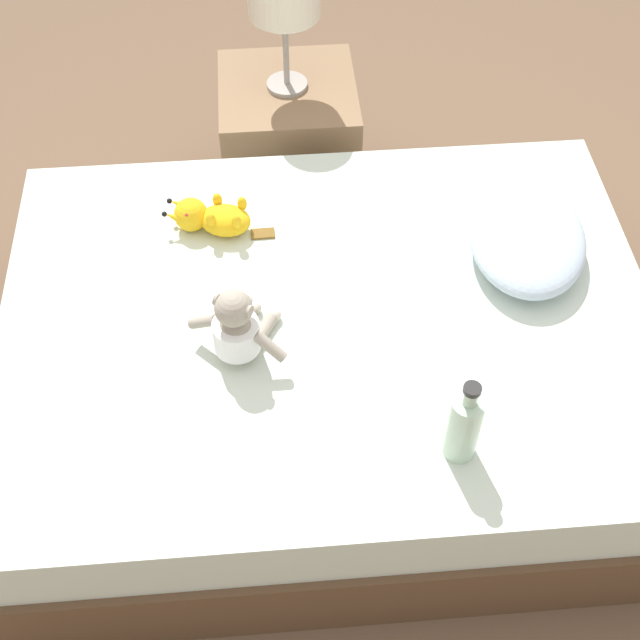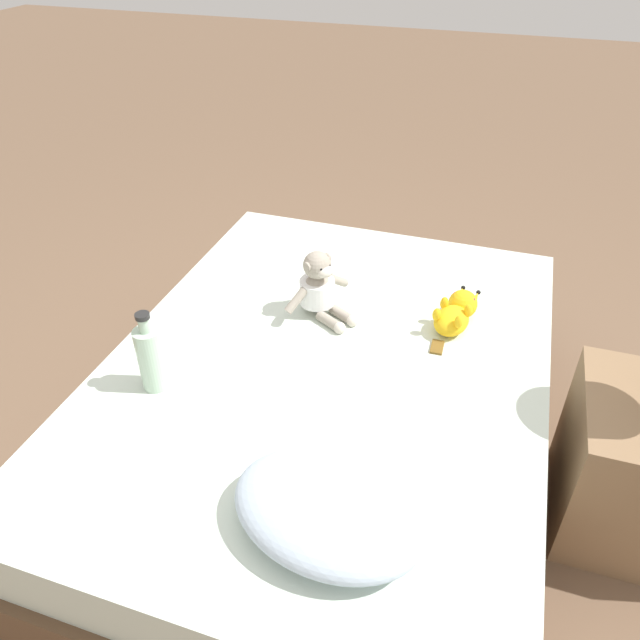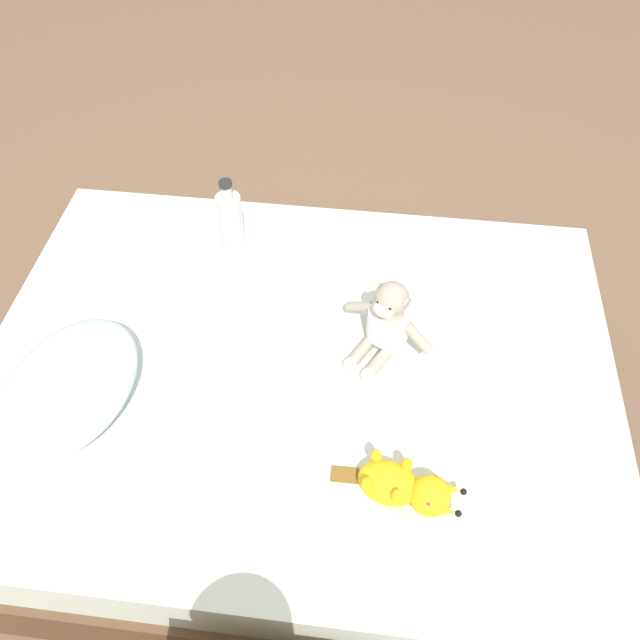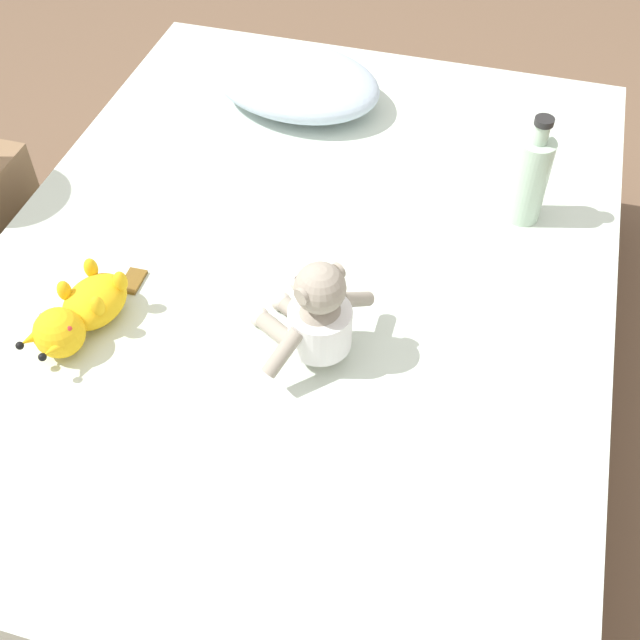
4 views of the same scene
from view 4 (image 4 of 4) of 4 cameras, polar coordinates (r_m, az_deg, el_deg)
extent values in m
plane|color=brown|center=(2.08, -1.24, -4.63)|extent=(16.00, 16.00, 0.00)
cube|color=brown|center=(1.98, -1.30, -2.32)|extent=(1.39, 1.85, 0.26)
cube|color=silver|center=(1.81, -1.43, 2.26)|extent=(1.35, 1.80, 0.19)
ellipsoid|color=silver|center=(2.19, -1.74, 16.78)|extent=(0.51, 0.41, 0.12)
ellipsoid|color=#9E9384|center=(1.50, 0.00, -0.64)|extent=(0.14, 0.15, 0.15)
cylinder|color=white|center=(1.50, 0.00, -0.51)|extent=(0.17, 0.17, 0.09)
sphere|color=#9E9384|center=(1.42, 0.00, 2.31)|extent=(0.10, 0.10, 0.10)
ellipsoid|color=beige|center=(1.44, -1.14, 2.94)|extent=(0.07, 0.08, 0.04)
sphere|color=black|center=(1.42, -1.60, 2.98)|extent=(0.01, 0.01, 0.01)
sphere|color=black|center=(1.44, -0.56, 3.70)|extent=(0.01, 0.01, 0.01)
cylinder|color=#9E9384|center=(1.39, -1.34, 1.71)|extent=(0.03, 0.02, 0.03)
cylinder|color=#9E9384|center=(1.43, 1.30, 3.57)|extent=(0.03, 0.02, 0.03)
cylinder|color=#9E9384|center=(1.45, -2.70, -2.38)|extent=(0.07, 0.10, 0.08)
cylinder|color=#9E9384|center=(1.54, 2.54, 1.50)|extent=(0.07, 0.10, 0.08)
cylinder|color=#9E9384|center=(1.58, -3.20, -0.72)|extent=(0.10, 0.08, 0.04)
cylinder|color=#9E9384|center=(1.60, -1.62, 0.42)|extent=(0.10, 0.08, 0.04)
sphere|color=beige|center=(1.60, -4.41, 0.24)|extent=(0.04, 0.04, 0.04)
sphere|color=beige|center=(1.63, -2.83, 1.35)|extent=(0.04, 0.04, 0.04)
ellipsoid|color=yellow|center=(1.65, -15.90, 1.27)|extent=(0.14, 0.17, 0.08)
sphere|color=yellow|center=(1.61, -18.26, -0.88)|extent=(0.10, 0.10, 0.10)
cone|color=yellow|center=(1.57, -18.61, -2.04)|extent=(0.04, 0.07, 0.05)
sphere|color=black|center=(1.55, -19.36, -2.54)|extent=(0.02, 0.02, 0.02)
cone|color=yellow|center=(1.60, -20.06, -1.26)|extent=(0.04, 0.07, 0.05)
sphere|color=black|center=(1.58, -20.80, -1.74)|extent=(0.02, 0.02, 0.02)
sphere|color=red|center=(1.57, -17.70, -0.63)|extent=(0.02, 0.02, 0.02)
sphere|color=red|center=(1.61, -19.27, 0.17)|extent=(0.02, 0.02, 0.02)
ellipsoid|color=yellow|center=(1.59, -15.73, 0.97)|extent=(0.03, 0.03, 0.05)
ellipsoid|color=yellow|center=(1.64, -17.93, 2.02)|extent=(0.03, 0.03, 0.05)
ellipsoid|color=yellow|center=(1.63, -14.17, 2.72)|extent=(0.03, 0.03, 0.05)
ellipsoid|color=yellow|center=(1.67, -16.17, 3.61)|extent=(0.03, 0.03, 0.05)
cube|color=brown|center=(1.73, -13.34, 2.75)|extent=(0.04, 0.07, 0.01)
cylinder|color=#B2D1B7|center=(1.84, 14.86, 9.66)|extent=(0.08, 0.08, 0.20)
cylinder|color=#B2D1B7|center=(1.77, 15.65, 12.81)|extent=(0.03, 0.03, 0.05)
cylinder|color=black|center=(1.75, 15.85, 13.60)|extent=(0.04, 0.04, 0.01)
camera|label=1|loc=(1.67, 90.06, 34.36)|focal=49.00mm
camera|label=2|loc=(2.72, -2.61, 48.59)|focal=33.65mm
camera|label=3|loc=(1.74, -56.42, 42.69)|focal=35.18mm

